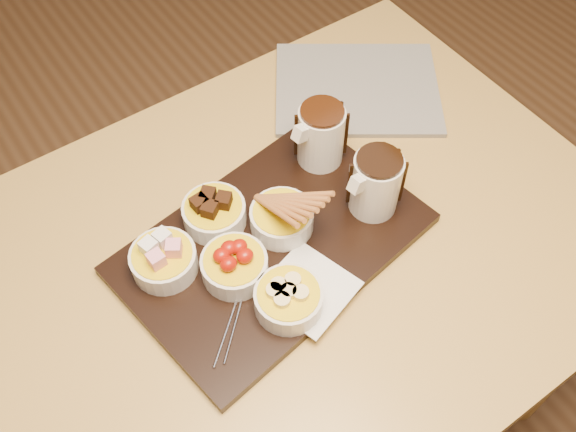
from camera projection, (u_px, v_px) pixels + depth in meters
ground at (268, 420)px, 1.61m from camera, size 5.00×5.00×0.00m
dining_table at (258, 295)px, 1.08m from camera, size 1.20×0.80×0.75m
serving_board at (272, 244)px, 1.01m from camera, size 0.50×0.37×0.02m
napkin at (308, 289)px, 0.95m from camera, size 0.15×0.15×0.00m
bowl_marshmallows at (164, 261)px, 0.96m from camera, size 0.10×0.10×0.04m
bowl_cake at (214, 214)px, 1.01m from camera, size 0.10×0.10×0.04m
bowl_strawberries at (235, 267)px, 0.95m from camera, size 0.10×0.10×0.04m
bowl_biscotti at (282, 219)px, 1.00m from camera, size 0.10×0.10×0.04m
bowl_bananas at (288, 300)px, 0.92m from camera, size 0.10×0.10×0.04m
pitcher_dark_chocolate at (376, 184)px, 1.00m from camera, size 0.09×0.09×0.11m
pitcher_milk_chocolate at (321, 136)px, 1.06m from camera, size 0.09×0.09×0.11m
fondue_skewers at (241, 286)px, 0.95m from camera, size 0.19×0.22×0.01m
newspaper at (357, 88)px, 1.22m from camera, size 0.39×0.38×0.01m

